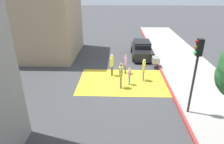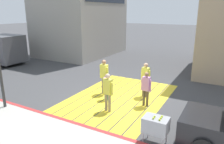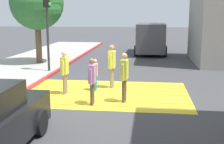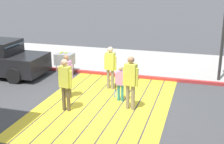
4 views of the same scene
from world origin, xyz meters
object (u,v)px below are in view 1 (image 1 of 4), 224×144
at_px(pedestrian_adult_side, 144,68).
at_px(pedestrian_teen_behind, 121,74).
at_px(traffic_light_corner, 196,63).
at_px(pedestrian_adult_lead, 125,63).
at_px(tennis_ball_cart, 156,60).
at_px(car_parked_near_curb, 142,50).
at_px(pedestrian_adult_trailing, 112,63).
at_px(pedestrian_child_with_racket, 129,75).

xyz_separation_m(pedestrian_adult_side, pedestrian_teen_behind, (1.69, 1.19, 0.07)).
bearing_deg(traffic_light_corner, pedestrian_adult_lead, -58.15).
bearing_deg(pedestrian_adult_lead, pedestrian_teen_behind, 81.01).
xyz_separation_m(traffic_light_corner, tennis_ball_cart, (0.68, -6.64, -2.34)).
xyz_separation_m(car_parked_near_curb, pedestrian_adult_side, (0.43, 5.37, 0.26)).
bearing_deg(car_parked_near_curb, pedestrian_adult_trailing, 58.59).
bearing_deg(car_parked_near_curb, traffic_light_corner, 99.47).
xyz_separation_m(car_parked_near_curb, pedestrian_teen_behind, (2.11, 6.56, 0.33)).
bearing_deg(pedestrian_child_with_racket, pedestrian_adult_lead, -83.26).
bearing_deg(traffic_light_corner, car_parked_near_curb, -80.53).
bearing_deg(tennis_ball_cart, traffic_light_corner, 95.84).
relative_size(tennis_ball_cart, pedestrian_teen_behind, 0.56).
relative_size(pedestrian_adult_lead, pedestrian_adult_trailing, 0.92).
distance_m(traffic_light_corner, pedestrian_teen_behind, 5.09).
distance_m(pedestrian_adult_lead, pedestrian_adult_side, 1.79).
bearing_deg(car_parked_near_curb, tennis_ball_cart, 107.66).
relative_size(pedestrian_teen_behind, pedestrian_child_with_racket, 1.41).
xyz_separation_m(car_parked_near_curb, pedestrian_adult_trailing, (2.79, 4.57, 0.29)).
distance_m(car_parked_near_curb, pedestrian_teen_behind, 6.90).
relative_size(tennis_ball_cart, pedestrian_adult_side, 0.60).
bearing_deg(car_parked_near_curb, pedestrian_teen_behind, 72.16).
height_order(traffic_light_corner, pedestrian_adult_trailing, traffic_light_corner).
distance_m(car_parked_near_curb, traffic_light_corner, 9.87).
height_order(pedestrian_adult_lead, pedestrian_adult_side, pedestrian_adult_side).
distance_m(pedestrian_adult_trailing, pedestrian_adult_side, 2.50).
height_order(car_parked_near_curb, pedestrian_adult_side, pedestrian_adult_side).
height_order(pedestrian_teen_behind, pedestrian_child_with_racket, pedestrian_teen_behind).
bearing_deg(pedestrian_child_with_racket, pedestrian_adult_side, -147.37).
bearing_deg(pedestrian_adult_lead, traffic_light_corner, 121.85).
relative_size(tennis_ball_cart, pedestrian_adult_lead, 0.63).
relative_size(traffic_light_corner, pedestrian_adult_trailing, 2.42).
relative_size(tennis_ball_cart, pedestrian_adult_trailing, 0.58).
distance_m(pedestrian_adult_side, pedestrian_child_with_racket, 1.31).
xyz_separation_m(pedestrian_adult_trailing, pedestrian_child_with_racket, (-1.29, 1.49, -0.29)).
relative_size(tennis_ball_cart, pedestrian_child_with_racket, 0.79).
height_order(pedestrian_adult_lead, pedestrian_adult_trailing, pedestrian_adult_trailing).
height_order(car_parked_near_curb, pedestrian_child_with_racket, car_parked_near_curb).
height_order(tennis_ball_cart, pedestrian_adult_side, pedestrian_adult_side).
height_order(tennis_ball_cart, pedestrian_adult_lead, pedestrian_adult_lead).
height_order(pedestrian_adult_trailing, pedestrian_adult_side, pedestrian_adult_trailing).
distance_m(car_parked_near_curb, pedestrian_adult_lead, 4.49).
xyz_separation_m(pedestrian_teen_behind, pedestrian_child_with_racket, (-0.61, -0.50, -0.33)).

